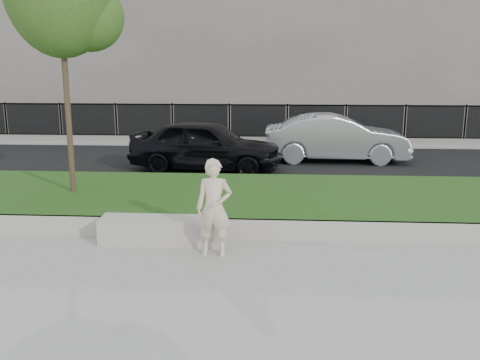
# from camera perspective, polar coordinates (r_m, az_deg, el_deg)

# --- Properties ---
(ground) EXTENTS (90.00, 90.00, 0.00)m
(ground) POSITION_cam_1_polar(r_m,az_deg,el_deg) (9.00, -3.66, -8.48)
(ground) COLOR gray
(ground) RESTS_ON ground
(grass_bank) EXTENTS (34.00, 4.00, 0.40)m
(grass_bank) POSITION_cam_1_polar(r_m,az_deg,el_deg) (11.78, -1.84, -2.29)
(grass_bank) COLOR #0C3310
(grass_bank) RESTS_ON ground
(grass_kerb) EXTENTS (34.00, 0.08, 0.40)m
(grass_kerb) POSITION_cam_1_polar(r_m,az_deg,el_deg) (9.91, -2.92, -5.23)
(grass_kerb) COLOR gray
(grass_kerb) RESTS_ON ground
(street) EXTENTS (34.00, 7.00, 0.04)m
(street) POSITION_cam_1_polar(r_m,az_deg,el_deg) (17.17, -0.10, 1.89)
(street) COLOR black
(street) RESTS_ON ground
(far_pavement) EXTENTS (34.00, 3.00, 0.12)m
(far_pavement) POSITION_cam_1_polar(r_m,az_deg,el_deg) (21.59, 0.68, 4.25)
(far_pavement) COLOR gray
(far_pavement) RESTS_ON ground
(iron_fence) EXTENTS (32.00, 0.30, 1.50)m
(iron_fence) POSITION_cam_1_polar(r_m,az_deg,el_deg) (20.53, 0.54, 5.17)
(iron_fence) COLOR slate
(iron_fence) RESTS_ON far_pavement
(building_facade) EXTENTS (34.00, 10.00, 10.00)m
(building_facade) POSITION_cam_1_polar(r_m,az_deg,el_deg) (28.40, 1.48, 16.28)
(building_facade) COLOR #68625B
(building_facade) RESTS_ON ground
(stone_bench) EXTENTS (2.27, 0.57, 0.47)m
(stone_bench) POSITION_cam_1_polar(r_m,az_deg,el_deg) (9.81, -8.19, -5.34)
(stone_bench) COLOR gray
(stone_bench) RESTS_ON ground
(man) EXTENTS (0.61, 0.40, 1.66)m
(man) POSITION_cam_1_polar(r_m,az_deg,el_deg) (8.96, -2.79, -2.99)
(man) COLOR beige
(man) RESTS_ON ground
(book) EXTENTS (0.24, 0.18, 0.03)m
(book) POSITION_cam_1_polar(r_m,az_deg,el_deg) (9.53, -2.68, -4.21)
(book) COLOR white
(book) RESTS_ON stone_bench
(car_dark) EXTENTS (4.66, 2.44, 1.51)m
(car_dark) POSITION_cam_1_polar(r_m,az_deg,el_deg) (15.72, -3.65, 3.73)
(car_dark) COLOR black
(car_dark) RESTS_ON street
(car_silver) EXTENTS (4.56, 1.63, 1.50)m
(car_silver) POSITION_cam_1_polar(r_m,az_deg,el_deg) (17.43, 10.21, 4.42)
(car_silver) COLOR #9DA0A6
(car_silver) RESTS_ON street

